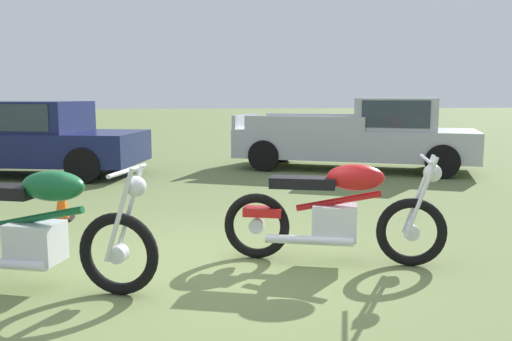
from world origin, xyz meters
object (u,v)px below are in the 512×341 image
motorcycle_green (35,229)px  pickup_truck_silver (366,134)px  car_navy (24,134)px  motorcycle_red (335,212)px  traffic_cone (62,201)px

motorcycle_green → pickup_truck_silver: pickup_truck_silver is taller
motorcycle_green → car_navy: (-2.02, 6.45, 0.31)m
motorcycle_green → pickup_truck_silver: (4.82, 6.46, 0.27)m
motorcycle_red → car_navy: 7.59m
motorcycle_green → traffic_cone: motorcycle_green is taller
motorcycle_green → car_navy: bearing=125.3°
car_navy → traffic_cone: 4.37m
car_navy → pickup_truck_silver: pickup_truck_silver is taller
motorcycle_red → traffic_cone: bearing=161.3°
motorcycle_red → traffic_cone: 3.58m
motorcycle_green → car_navy: car_navy is taller
motorcycle_red → car_navy: bearing=143.2°
pickup_truck_silver → traffic_cone: size_ratio=9.80×
pickup_truck_silver → car_navy: bearing=-157.0°
pickup_truck_silver → motorcycle_green: bearing=-103.9°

